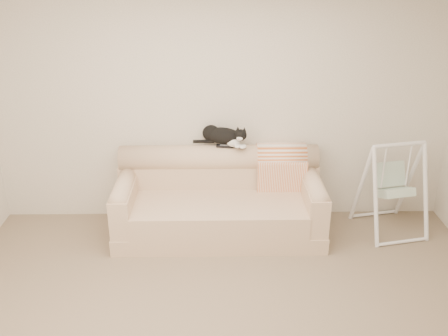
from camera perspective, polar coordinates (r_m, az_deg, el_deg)
name	(u,v)px	position (r m, az deg, el deg)	size (l,w,h in m)	color
ground_plane	(227,332)	(4.26, 0.32, -18.20)	(5.00, 5.00, 0.00)	#7A634E
room_shell	(227,158)	(3.44, 0.38, 1.12)	(5.04, 4.04, 2.60)	beige
sofa	(219,202)	(5.40, -0.56, -3.85)	(2.20, 0.93, 0.90)	#CAB090
remote_a	(225,146)	(5.37, 0.08, 2.54)	(0.18, 0.07, 0.03)	black
remote_b	(238,146)	(5.37, 1.66, 2.52)	(0.18, 0.09, 0.02)	black
tuxedo_cat	(223,136)	(5.37, -0.09, 3.70)	(0.59, 0.39, 0.24)	black
throw_blanket	(281,161)	(5.49, 6.53, 0.80)	(0.53, 0.38, 0.58)	orange
baby_swing	(393,187)	(5.65, 18.72, -2.07)	(0.75, 0.78, 1.03)	white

